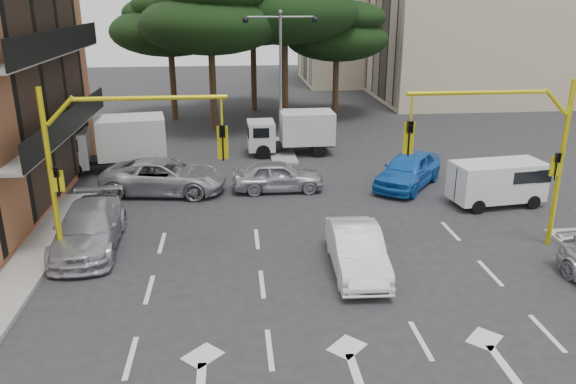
# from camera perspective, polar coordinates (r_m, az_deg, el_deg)

# --- Properties ---
(ground) EXTENTS (120.00, 120.00, 0.00)m
(ground) POSITION_cam_1_polar(r_m,az_deg,el_deg) (18.16, 3.74, -9.01)
(ground) COLOR #28282B
(ground) RESTS_ON ground
(median_strip) EXTENTS (1.40, 6.00, 0.15)m
(median_strip) POSITION_cam_1_polar(r_m,az_deg,el_deg) (33.00, -0.73, 4.28)
(median_strip) COLOR gray
(median_strip) RESTS_ON ground
(pine_left_near) EXTENTS (9.15, 9.15, 10.23)m
(pine_left_near) POSITION_cam_1_polar(r_m,az_deg,el_deg) (37.76, -7.87, 17.56)
(pine_left_near) COLOR #382616
(pine_left_near) RESTS_ON ground
(pine_center) EXTENTS (9.98, 9.98, 11.16)m
(pine_center) POSITION_cam_1_polar(r_m,az_deg,el_deg) (39.91, -0.23, 18.81)
(pine_center) COLOR #382616
(pine_center) RESTS_ON ground
(pine_left_far) EXTENTS (8.32, 8.32, 9.30)m
(pine_left_far) POSITION_cam_1_polar(r_m,az_deg,el_deg) (41.97, -11.92, 16.54)
(pine_left_far) COLOR #382616
(pine_left_far) RESTS_ON ground
(pine_right) EXTENTS (7.49, 7.49, 8.37)m
(pine_right) POSITION_cam_1_polar(r_m,az_deg,el_deg) (42.51, 5.09, 15.96)
(pine_right) COLOR #382616
(pine_right) RESTS_ON ground
(pine_back) EXTENTS (9.15, 9.15, 10.23)m
(pine_back) POSITION_cam_1_polar(r_m,az_deg,el_deg) (44.77, -3.55, 17.93)
(pine_back) COLOR #382616
(pine_back) RESTS_ON ground
(signal_mast_right) EXTENTS (5.79, 0.37, 6.00)m
(signal_mast_right) POSITION_cam_1_polar(r_m,az_deg,el_deg) (20.70, 22.04, 4.70)
(signal_mast_right) COLOR #D4C512
(signal_mast_right) RESTS_ON ground
(signal_mast_left) EXTENTS (5.79, 0.37, 6.00)m
(signal_mast_left) POSITION_cam_1_polar(r_m,az_deg,el_deg) (18.81, -18.00, 3.82)
(signal_mast_left) COLOR #D4C512
(signal_mast_left) RESTS_ON ground
(street_lamp_center) EXTENTS (4.16, 0.36, 7.77)m
(street_lamp_center) POSITION_cam_1_polar(r_m,az_deg,el_deg) (32.04, -0.77, 13.57)
(street_lamp_center) COLOR slate
(street_lamp_center) RESTS_ON median_strip
(car_white_hatch) EXTENTS (1.74, 4.53, 1.47)m
(car_white_hatch) POSITION_cam_1_polar(r_m,az_deg,el_deg) (18.58, 7.00, -5.89)
(car_white_hatch) COLOR white
(car_white_hatch) RESTS_ON ground
(car_blue_compact) EXTENTS (4.51, 5.03, 1.65)m
(car_blue_compact) POSITION_cam_1_polar(r_m,az_deg,el_deg) (27.22, 12.13, 2.23)
(car_blue_compact) COLOR blue
(car_blue_compact) RESTS_ON ground
(car_silver_wagon) EXTENTS (2.40, 5.39, 1.54)m
(car_silver_wagon) POSITION_cam_1_polar(r_m,az_deg,el_deg) (21.30, -19.57, -3.46)
(car_silver_wagon) COLOR #A1A3A9
(car_silver_wagon) RESTS_ON ground
(car_silver_cross_a) EXTENTS (5.92, 3.35, 1.56)m
(car_silver_cross_a) POSITION_cam_1_polar(r_m,az_deg,el_deg) (26.37, -12.46, 1.55)
(car_silver_cross_a) COLOR #ABADB3
(car_silver_cross_a) RESTS_ON ground
(car_silver_cross_b) EXTENTS (4.24, 1.71, 1.44)m
(car_silver_cross_b) POSITION_cam_1_polar(r_m,az_deg,el_deg) (26.06, -1.02, 1.67)
(car_silver_cross_b) COLOR #A5A6AD
(car_silver_cross_b) RESTS_ON ground
(van_white) EXTENTS (4.10, 2.24, 1.95)m
(van_white) POSITION_cam_1_polar(r_m,az_deg,el_deg) (25.81, 20.44, 0.84)
(van_white) COLOR silver
(van_white) RESTS_ON ground
(box_truck_a) EXTENTS (5.93, 3.21, 2.77)m
(box_truck_a) POSITION_cam_1_polar(r_m,az_deg,el_deg) (30.35, -17.47, 4.61)
(box_truck_a) COLOR silver
(box_truck_a) RESTS_ON ground
(box_truck_b) EXTENTS (5.00, 2.16, 2.44)m
(box_truck_b) POSITION_cam_1_polar(r_m,az_deg,el_deg) (32.22, 0.34, 6.01)
(box_truck_b) COLOR silver
(box_truck_b) RESTS_ON ground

